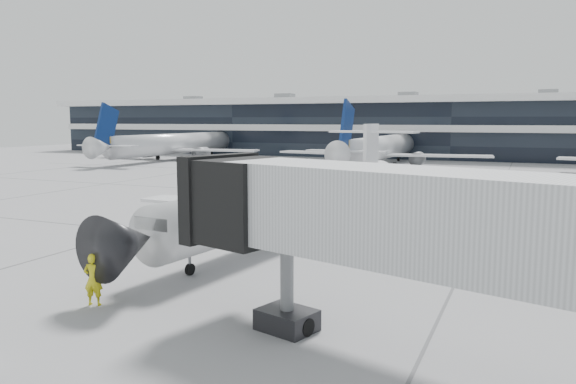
% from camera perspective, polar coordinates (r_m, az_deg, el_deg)
% --- Properties ---
extents(ground, '(220.00, 220.00, 0.00)m').
position_cam_1_polar(ground, '(31.84, -0.72, -5.37)').
color(ground, gray).
rests_on(ground, ground).
extents(terminal, '(170.00, 22.00, 10.00)m').
position_cam_1_polar(terminal, '(111.08, 16.94, 6.00)').
color(terminal, black).
rests_on(terminal, ground).
extents(bg_jet_left, '(32.00, 40.00, 9.60)m').
position_cam_1_polar(bg_jet_left, '(101.61, -11.27, 3.26)').
color(bg_jet_left, silver).
rests_on(bg_jet_left, ground).
extents(bg_jet_center, '(32.00, 40.00, 9.60)m').
position_cam_1_polar(bg_jet_center, '(86.16, 9.44, 2.59)').
color(bg_jet_center, silver).
rests_on(bg_jet_center, ground).
extents(regional_jet, '(23.24, 29.02, 6.70)m').
position_cam_1_polar(regional_jet, '(33.77, 0.96, -0.68)').
color(regional_jet, white).
rests_on(regional_jet, ground).
extents(jet_bridge, '(18.02, 8.14, 5.87)m').
position_cam_1_polar(jet_bridge, '(14.99, 19.76, -3.59)').
color(jet_bridge, '#B1B5B6').
rests_on(jet_bridge, ground).
extents(ramp_worker, '(0.85, 0.68, 2.02)m').
position_cam_1_polar(ramp_worker, '(22.72, -19.17, -8.38)').
color(ramp_worker, yellow).
rests_on(ramp_worker, ground).
extents(traffic_cone, '(0.42, 0.42, 0.58)m').
position_cam_1_polar(traffic_cone, '(41.70, 6.13, -1.98)').
color(traffic_cone, '#F45D0C').
rests_on(traffic_cone, ground).
extents(far_tug, '(1.55, 2.32, 1.39)m').
position_cam_1_polar(far_tug, '(70.27, -4.12, 2.12)').
color(far_tug, black).
rests_on(far_tug, ground).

